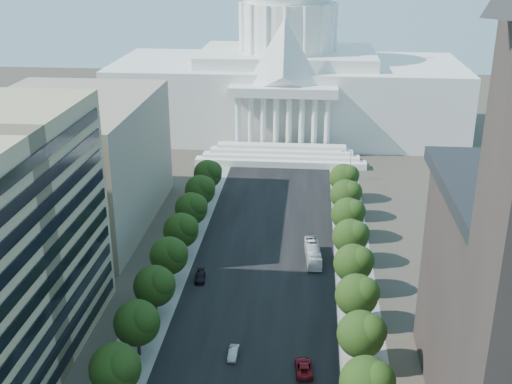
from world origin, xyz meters
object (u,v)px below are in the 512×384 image
(car_red, at_px, (304,368))
(city_bus, at_px, (313,253))
(car_dark_b, at_px, (200,277))
(car_silver, at_px, (233,353))

(car_red, height_order, city_bus, city_bus)
(city_bus, bearing_deg, car_dark_b, -159.85)
(car_silver, height_order, city_bus, city_bus)
(car_silver, bearing_deg, city_bus, 71.70)
(car_silver, relative_size, city_bus, 0.35)
(car_silver, distance_m, car_dark_b, 26.82)
(city_bus, bearing_deg, car_silver, -114.87)
(car_dark_b, height_order, city_bus, city_bus)
(car_silver, height_order, car_red, car_red)
(car_red, xyz_separation_m, city_bus, (1.13, 38.60, 0.88))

